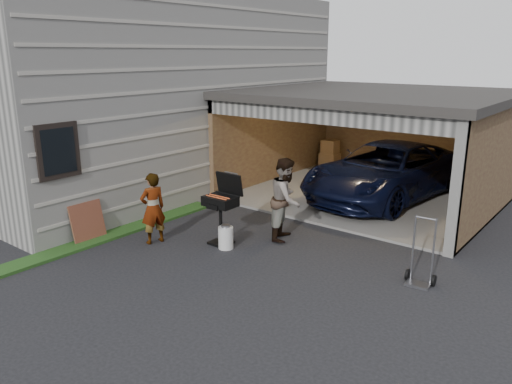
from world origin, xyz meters
TOP-DOWN VIEW (x-y plane):
  - ground at (0.00, 0.00)m, footprint 80.00×80.00m
  - house at (-6.00, 4.00)m, footprint 7.00×11.00m
  - groundcover_strip at (-2.25, -1.00)m, footprint 0.50×8.00m
  - garage at (0.76, 6.79)m, footprint 6.80×6.30m
  - minivan at (1.24, 6.41)m, footprint 3.06×5.58m
  - woman at (-1.23, 0.45)m, footprint 0.48×0.62m
  - man at (0.80, 2.36)m, footprint 0.92×1.03m
  - bbq_grill at (-0.07, 1.30)m, footprint 0.66×0.58m
  - propane_tank at (0.18, 1.13)m, footprint 0.39×0.39m
  - plywood_panel at (-2.40, -0.35)m, footprint 0.21×0.75m
  - hand_truck at (3.89, 1.97)m, footprint 0.51×0.40m

SIDE VIEW (x-z plane):
  - ground at x=0.00m, z-range 0.00..0.00m
  - groundcover_strip at x=-2.25m, z-range 0.00..0.06m
  - propane_tank at x=0.18m, z-range 0.00..0.46m
  - hand_truck at x=3.89m, z-range -0.37..0.84m
  - plywood_panel at x=-2.40m, z-range 0.00..0.83m
  - minivan at x=1.24m, z-range 0.00..1.48m
  - woman at x=-1.23m, z-range 0.00..1.50m
  - bbq_grill at x=-0.07m, z-range 0.14..1.61m
  - man at x=0.80m, z-range 0.00..1.76m
  - garage at x=0.76m, z-range 0.42..3.32m
  - house at x=-6.00m, z-range 0.00..5.50m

